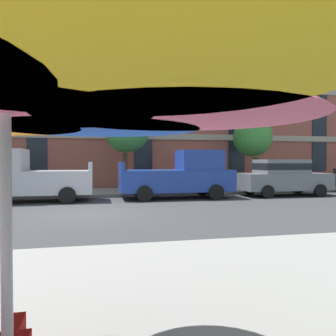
{
  "coord_description": "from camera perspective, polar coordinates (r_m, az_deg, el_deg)",
  "views": [
    {
      "loc": [
        0.28,
        -10.85,
        1.72
      ],
      "look_at": [
        3.32,
        3.2,
        1.4
      ],
      "focal_mm": 35.2,
      "sensor_mm": 36.0,
      "label": 1
    }
  ],
  "objects": [
    {
      "name": "ground_plane",
      "position": [
        10.99,
        -13.64,
        -7.77
      ],
      "size": [
        120.0,
        120.0,
        0.0
      ],
      "primitive_type": "plane",
      "color": "#38383A"
    },
    {
      "name": "sidewalk_far",
      "position": [
        17.73,
        -13.1,
        -4.13
      ],
      "size": [
        56.0,
        3.6,
        0.12
      ],
      "primitive_type": "cube",
      "color": "gray",
      "rests_on": "ground"
    },
    {
      "name": "apartment_building",
      "position": [
        27.02,
        -12.93,
        18.21
      ],
      "size": [
        36.41,
        12.08,
        19.2
      ],
      "color": "#934C3D",
      "rests_on": "ground"
    },
    {
      "name": "pickup_silver",
      "position": [
        14.87,
        -23.75,
        -1.51
      ],
      "size": [
        5.1,
        2.12,
        2.2
      ],
      "color": "#A8AAB2",
      "rests_on": "ground"
    },
    {
      "name": "pickup_blue_midblock",
      "position": [
        15.04,
        2.27,
        -1.36
      ],
      "size": [
        5.1,
        2.12,
        2.2
      ],
      "color": "navy",
      "rests_on": "ground"
    },
    {
      "name": "sedan_gray",
      "position": [
        17.08,
        19.27,
        -1.38
      ],
      "size": [
        4.4,
        1.98,
        1.78
      ],
      "color": "slate",
      "rests_on": "ground"
    },
    {
      "name": "street_tree_middle",
      "position": [
        17.65,
        -7.23,
        6.31
      ],
      "size": [
        2.41,
        2.41,
        4.58
      ],
      "color": "#4C3823",
      "rests_on": "ground"
    },
    {
      "name": "street_tree_right",
      "position": [
        19.79,
        14.59,
        4.99
      ],
      "size": [
        2.3,
        2.25,
        4.2
      ],
      "color": "#4C3823",
      "rests_on": "ground"
    },
    {
      "name": "patio_umbrella",
      "position": [
        1.97,
        -26.49,
        15.99
      ],
      "size": [
        3.48,
        3.23,
        2.56
      ],
      "color": "silver",
      "rests_on": "ground"
    }
  ]
}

